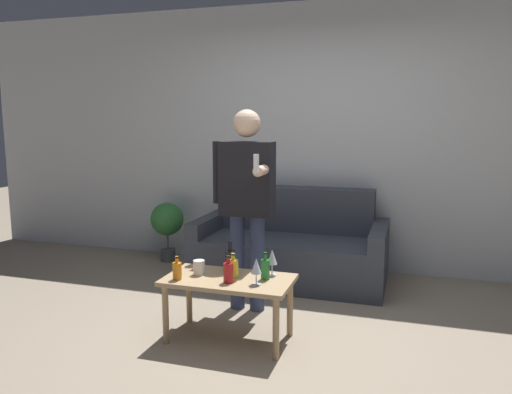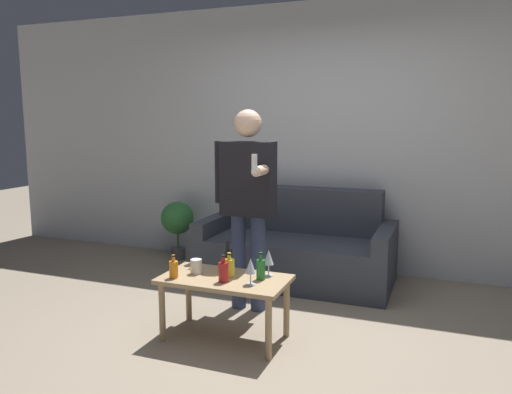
% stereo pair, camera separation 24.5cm
% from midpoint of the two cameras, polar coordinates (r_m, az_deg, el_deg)
% --- Properties ---
extents(ground_plane, '(16.00, 16.00, 0.00)m').
position_cam_midpoint_polar(ground_plane, '(3.55, 2.33, -16.83)').
color(ground_plane, gray).
extents(wall_back, '(8.00, 0.06, 2.70)m').
position_cam_midpoint_polar(wall_back, '(5.16, 9.74, 6.65)').
color(wall_back, silver).
rests_on(wall_back, ground_plane).
extents(couch, '(1.80, 0.90, 0.86)m').
position_cam_midpoint_polar(couch, '(4.86, 6.22, -5.86)').
color(couch, '#383D47').
rests_on(couch, ground_plane).
extents(coffee_table, '(0.89, 0.48, 0.45)m').
position_cam_midpoint_polar(coffee_table, '(3.54, -1.59, -10.12)').
color(coffee_table, tan).
rests_on(coffee_table, ground_plane).
extents(bottle_orange, '(0.07, 0.07, 0.19)m').
position_cam_midpoint_polar(bottle_orange, '(3.40, -1.67, -8.50)').
color(bottle_orange, '#B21E1E').
rests_on(bottle_orange, coffee_table).
extents(bottle_green, '(0.07, 0.07, 0.17)m').
position_cam_midpoint_polar(bottle_green, '(3.51, -1.05, -8.04)').
color(bottle_green, yellow).
rests_on(bottle_green, coffee_table).
extents(bottle_dark, '(0.07, 0.07, 0.22)m').
position_cam_midpoint_polar(bottle_dark, '(3.63, -1.33, -7.18)').
color(bottle_dark, black).
rests_on(bottle_dark, coffee_table).
extents(bottle_yellow, '(0.06, 0.06, 0.19)m').
position_cam_midpoint_polar(bottle_yellow, '(3.45, 2.60, -8.22)').
color(bottle_yellow, '#23752D').
rests_on(bottle_yellow, coffee_table).
extents(bottle_red, '(0.06, 0.06, 0.16)m').
position_cam_midpoint_polar(bottle_red, '(3.52, -7.42, -8.15)').
color(bottle_red, orange).
rests_on(bottle_red, coffee_table).
extents(wine_glass_near, '(0.07, 0.07, 0.19)m').
position_cam_midpoint_polar(wine_glass_near, '(3.52, 3.45, -6.98)').
color(wine_glass_near, silver).
rests_on(wine_glass_near, coffee_table).
extents(wine_glass_far, '(0.07, 0.07, 0.18)m').
position_cam_midpoint_polar(wine_glass_far, '(3.33, 1.49, -7.98)').
color(wine_glass_far, silver).
rests_on(wine_glass_far, coffee_table).
extents(cup_on_table, '(0.08, 0.08, 0.10)m').
position_cam_midpoint_polar(cup_on_table, '(3.60, -4.91, -7.92)').
color(cup_on_table, white).
rests_on(cup_on_table, coffee_table).
extents(person_standing_front, '(0.50, 0.42, 1.62)m').
position_cam_midpoint_polar(person_standing_front, '(3.95, 0.78, 0.28)').
color(person_standing_front, navy).
rests_on(person_standing_front, ground_plane).
extents(potted_plant, '(0.36, 0.36, 0.65)m').
position_cam_midpoint_polar(potted_plant, '(5.54, -7.73, -2.66)').
color(potted_plant, '#4C4C51').
rests_on(potted_plant, ground_plane).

